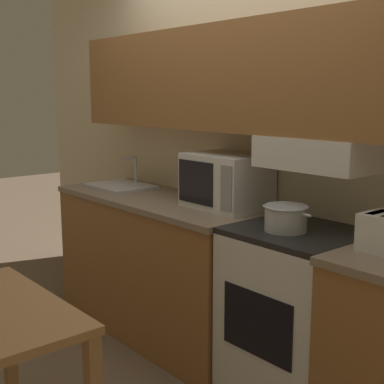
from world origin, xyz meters
name	(u,v)px	position (x,y,z in m)	size (l,w,h in m)	color
ground_plane	(252,348)	(0.00, 0.00, 0.00)	(16.00, 16.00, 0.00)	brown
wall_back	(252,119)	(0.01, -0.06, 1.45)	(5.16, 0.38, 2.55)	beige
lower_counter_main	(160,266)	(-0.57, -0.30, 0.47)	(1.63, 0.62, 0.93)	#936033
stove_range	(295,319)	(0.56, -0.29, 0.47)	(0.62, 0.59, 0.93)	silver
cooking_pot	(286,217)	(0.53, -0.36, 1.00)	(0.30, 0.22, 0.13)	#B7BABF
microwave	(226,181)	(-0.06, -0.19, 1.09)	(0.47, 0.35, 0.32)	silver
sink_basin	(121,186)	(-1.03, -0.30, 0.95)	(0.46, 0.36, 0.22)	#B7BABF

